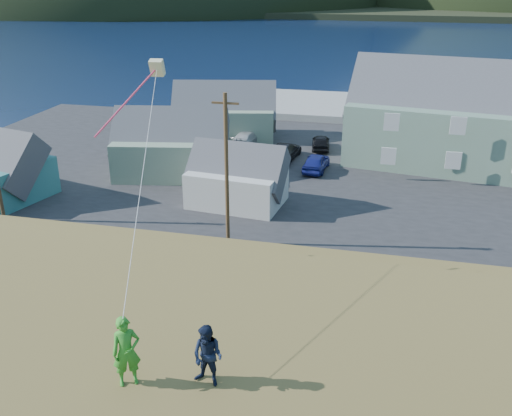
{
  "coord_description": "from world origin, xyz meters",
  "views": [
    {
      "loc": [
        4.51,
        -29.47,
        16.09
      ],
      "look_at": [
        0.59,
        -12.64,
        8.8
      ],
      "focal_mm": 40.0,
      "sensor_mm": 36.0,
      "label": 1
    }
  ],
  "objects_px": {
    "shed_palegreen_far": "(225,112)",
    "kite_flyer_green": "(126,352)",
    "wharf": "(300,105)",
    "kite_flyer_navy": "(208,356)",
    "shed_palegreen_near": "(171,145)",
    "shed_white": "(237,177)"
  },
  "relations": [
    {
      "from": "wharf",
      "to": "shed_white",
      "type": "height_order",
      "value": "shed_white"
    },
    {
      "from": "shed_white",
      "to": "shed_palegreen_far",
      "type": "distance_m",
      "value": 18.04
    },
    {
      "from": "kite_flyer_navy",
      "to": "kite_flyer_green",
      "type": "bearing_deg",
      "value": -155.21
    },
    {
      "from": "kite_flyer_navy",
      "to": "shed_palegreen_near",
      "type": "bearing_deg",
      "value": 125.06
    },
    {
      "from": "shed_palegreen_near",
      "to": "wharf",
      "type": "bearing_deg",
      "value": 65.59
    },
    {
      "from": "kite_flyer_green",
      "to": "kite_flyer_navy",
      "type": "xyz_separation_m",
      "value": [
        1.8,
        0.4,
        -0.11
      ]
    },
    {
      "from": "wharf",
      "to": "kite_flyer_navy",
      "type": "height_order",
      "value": "kite_flyer_navy"
    },
    {
      "from": "wharf",
      "to": "kite_flyer_navy",
      "type": "relative_size",
      "value": 16.87
    },
    {
      "from": "wharf",
      "to": "shed_palegreen_far",
      "type": "height_order",
      "value": "shed_palegreen_far"
    },
    {
      "from": "shed_palegreen_near",
      "to": "kite_flyer_green",
      "type": "distance_m",
      "value": 35.46
    },
    {
      "from": "shed_white",
      "to": "kite_flyer_navy",
      "type": "xyz_separation_m",
      "value": [
        6.66,
        -27.35,
        5.82
      ]
    },
    {
      "from": "wharf",
      "to": "kite_flyer_green",
      "type": "xyz_separation_m",
      "value": [
        5.24,
        -59.79,
        7.63
      ]
    },
    {
      "from": "shed_palegreen_far",
      "to": "kite_flyer_green",
      "type": "distance_m",
      "value": 46.4
    },
    {
      "from": "shed_white",
      "to": "kite_flyer_navy",
      "type": "relative_size",
      "value": 4.82
    },
    {
      "from": "wharf",
      "to": "shed_white",
      "type": "bearing_deg",
      "value": -89.33
    },
    {
      "from": "shed_palegreen_far",
      "to": "kite_flyer_green",
      "type": "height_order",
      "value": "kite_flyer_green"
    },
    {
      "from": "kite_flyer_green",
      "to": "kite_flyer_navy",
      "type": "distance_m",
      "value": 1.85
    },
    {
      "from": "shed_palegreen_far",
      "to": "kite_flyer_green",
      "type": "relative_size",
      "value": 6.44
    },
    {
      "from": "shed_palegreen_far",
      "to": "kite_flyer_navy",
      "type": "relative_size",
      "value": 7.34
    },
    {
      "from": "kite_flyer_green",
      "to": "kite_flyer_navy",
      "type": "bearing_deg",
      "value": -19.7
    },
    {
      "from": "shed_white",
      "to": "kite_flyer_navy",
      "type": "height_order",
      "value": "kite_flyer_navy"
    },
    {
      "from": "shed_palegreen_near",
      "to": "shed_palegreen_far",
      "type": "distance_m",
      "value": 11.93
    }
  ]
}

